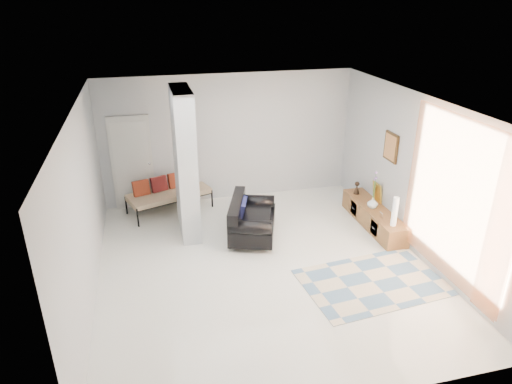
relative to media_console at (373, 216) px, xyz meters
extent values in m
plane|color=white|center=(-2.52, -0.90, -0.20)|extent=(6.00, 6.00, 0.00)
plane|color=white|center=(-2.52, -0.90, 2.60)|extent=(6.00, 6.00, 0.00)
plane|color=#B8BABD|center=(-2.52, 2.10, 1.20)|extent=(6.00, 0.00, 6.00)
plane|color=#B8BABD|center=(-2.52, -3.90, 1.20)|extent=(6.00, 0.00, 6.00)
plane|color=#B8BABD|center=(-5.27, -0.90, 1.20)|extent=(0.00, 6.00, 6.00)
plane|color=#B8BABD|center=(0.23, -0.90, 1.20)|extent=(0.00, 6.00, 6.00)
cube|color=#B7BCBF|center=(-3.62, 0.70, 1.20)|extent=(0.35, 1.20, 2.80)
cube|color=silver|center=(-4.62, 2.06, 0.82)|extent=(0.85, 0.06, 2.04)
plane|color=#FF8643|center=(0.15, -2.05, 1.25)|extent=(0.00, 2.55, 2.55)
cube|color=#37230F|center=(0.20, 0.00, 1.45)|extent=(0.04, 0.45, 0.55)
cube|color=brown|center=(0.00, 0.00, 0.00)|extent=(0.45, 2.02, 0.40)
cube|color=#37230F|center=(-0.22, -0.45, 0.00)|extent=(0.02, 0.27, 0.28)
cube|color=#37230F|center=(-0.22, 0.45, 0.00)|extent=(0.02, 0.27, 0.28)
cube|color=yellow|center=(0.18, 0.28, 0.40)|extent=(0.09, 0.32, 0.40)
cube|color=silver|center=(-0.10, -0.45, 0.26)|extent=(0.04, 0.10, 0.12)
cylinder|color=silver|center=(-2.92, -0.28, -0.15)|extent=(0.05, 0.05, 0.10)
cylinder|color=silver|center=(-2.57, 0.78, -0.15)|extent=(0.05, 0.05, 0.10)
cylinder|color=silver|center=(-2.34, -0.47, -0.15)|extent=(0.05, 0.05, 0.10)
cylinder|color=silver|center=(-2.00, 0.58, -0.15)|extent=(0.05, 0.05, 0.10)
cube|color=black|center=(-2.46, 0.15, 0.05)|extent=(1.19, 1.53, 0.30)
cube|color=black|center=(-2.75, 0.25, 0.38)|extent=(0.61, 1.34, 0.36)
cylinder|color=black|center=(-2.63, -0.37, 0.28)|extent=(0.82, 0.51, 0.28)
cylinder|color=black|center=(-2.29, 0.68, 0.28)|extent=(0.82, 0.51, 0.28)
cube|color=black|center=(-2.63, 0.21, 0.40)|extent=(0.29, 0.51, 0.31)
cylinder|color=black|center=(-4.60, 1.09, 0.00)|extent=(0.04, 0.04, 0.40)
cylinder|color=black|center=(-3.01, 1.65, 0.00)|extent=(0.04, 0.04, 0.40)
cylinder|color=black|center=(-4.83, 1.74, 0.00)|extent=(0.04, 0.04, 0.40)
cylinder|color=black|center=(-3.24, 2.30, 0.00)|extent=(0.04, 0.04, 0.40)
cube|color=beige|center=(-3.92, 1.70, 0.18)|extent=(1.84, 1.24, 0.12)
cube|color=maroon|center=(-4.48, 1.66, 0.40)|extent=(0.38, 0.27, 0.33)
cube|color=maroon|center=(-4.11, 1.79, 0.40)|extent=(0.38, 0.27, 0.33)
cube|color=maroon|center=(-3.74, 1.92, 0.40)|extent=(0.38, 0.27, 0.33)
cube|color=beige|center=(-0.92, -1.80, -0.20)|extent=(2.39, 1.71, 0.01)
cylinder|color=beige|center=(-0.02, -0.76, 0.47)|extent=(0.10, 0.10, 0.56)
imported|color=silver|center=(-0.05, 0.00, 0.31)|extent=(0.23, 0.23, 0.22)
camera|label=1|loc=(-4.27, -7.36, 4.13)|focal=32.00mm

